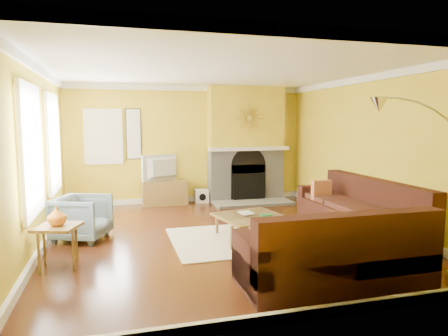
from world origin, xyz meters
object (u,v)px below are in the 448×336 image
object	(u,v)px
armchair	(82,218)
arc_lamp	(427,194)
sectional_sofa	(312,216)
media_console	(165,193)
side_table	(58,246)
coffee_table	(251,227)

from	to	relation	value
armchair	arc_lamp	distance (m)	4.93
sectional_sofa	media_console	size ratio (longest dim) A/B	3.70
side_table	arc_lamp	size ratio (longest dim) A/B	0.26
sectional_sofa	media_console	distance (m)	4.03
side_table	armchair	bearing A→B (deg)	80.54
coffee_table	arc_lamp	xyz separation A→B (m)	(1.32, -2.20, 0.86)
media_console	side_table	size ratio (longest dim) A/B	1.82
media_console	side_table	world-z (taller)	same
sectional_sofa	side_table	world-z (taller)	sectional_sofa
armchair	side_table	bearing A→B (deg)	-167.61
sectional_sofa	media_console	xyz separation A→B (m)	(-1.80, 3.60, -0.17)
coffee_table	side_table	bearing A→B (deg)	-169.88
sectional_sofa	armchair	size ratio (longest dim) A/B	4.76
sectional_sofa	coffee_table	world-z (taller)	sectional_sofa
arc_lamp	armchair	bearing A→B (deg)	143.54
arc_lamp	media_console	bearing A→B (deg)	113.69
side_table	arc_lamp	bearing A→B (deg)	-22.40
sectional_sofa	media_console	world-z (taller)	sectional_sofa
coffee_table	arc_lamp	size ratio (longest dim) A/B	0.47
sectional_sofa	side_table	bearing A→B (deg)	180.00
coffee_table	side_table	xyz separation A→B (m)	(-2.80, -0.50, 0.08)
coffee_table	armchair	bearing A→B (deg)	164.93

